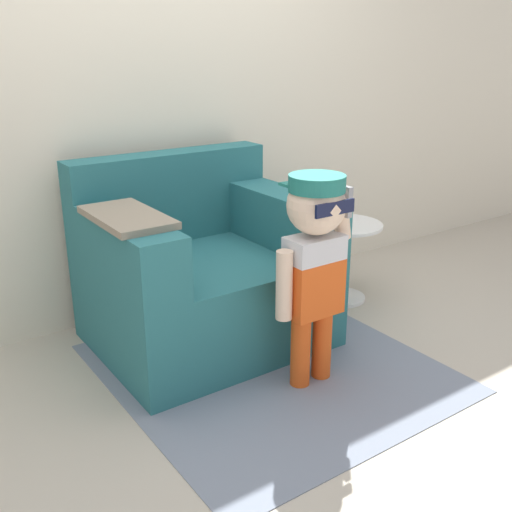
# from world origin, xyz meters

# --- Properties ---
(ground_plane) EXTENTS (10.00, 10.00, 0.00)m
(ground_plane) POSITION_xyz_m (0.00, 0.00, 0.00)
(ground_plane) COLOR #BCB29E
(wall_back) EXTENTS (10.00, 0.05, 2.60)m
(wall_back) POSITION_xyz_m (0.00, 0.81, 1.30)
(wall_back) COLOR beige
(wall_back) RESTS_ON ground_plane
(armchair) EXTENTS (1.10, 0.90, 0.91)m
(armchair) POSITION_xyz_m (-0.01, 0.29, 0.35)
(armchair) COLOR #286B70
(armchair) RESTS_ON ground_plane
(person_child) EXTENTS (0.39, 0.29, 0.94)m
(person_child) POSITION_xyz_m (0.16, -0.35, 0.63)
(person_child) COLOR #E05119
(person_child) RESTS_ON ground_plane
(side_table) EXTENTS (0.42, 0.42, 0.47)m
(side_table) POSITION_xyz_m (0.91, 0.24, 0.28)
(side_table) COLOR white
(side_table) RESTS_ON ground_plane
(rug) EXTENTS (1.39, 1.47, 0.01)m
(rug) POSITION_xyz_m (0.08, -0.16, 0.00)
(rug) COLOR gray
(rug) RESTS_ON ground_plane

